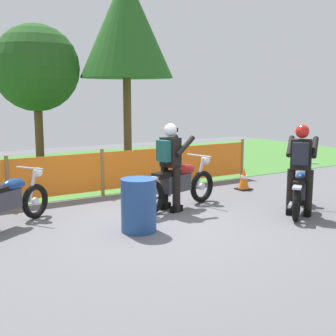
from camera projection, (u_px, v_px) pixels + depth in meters
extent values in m
cube|color=#5B5B60|center=(165.00, 225.00, 7.82)|extent=(24.00, 24.00, 0.02)
cube|color=#427A33|center=(49.00, 171.00, 13.26)|extent=(24.00, 7.73, 0.01)
cylinder|color=olive|center=(7.00, 182.00, 8.88)|extent=(0.08, 0.08, 1.05)
cylinder|color=olive|center=(102.00, 172.00, 9.94)|extent=(0.08, 0.08, 1.05)
cylinder|color=olive|center=(179.00, 165.00, 11.01)|extent=(0.08, 0.08, 1.05)
cylinder|color=olive|center=(242.00, 159.00, 12.07)|extent=(0.08, 0.08, 1.05)
cube|color=orange|center=(58.00, 176.00, 9.41)|extent=(1.95, 0.02, 0.85)
cube|color=orange|center=(143.00, 167.00, 10.47)|extent=(1.95, 0.02, 0.85)
cube|color=orange|center=(212.00, 161.00, 11.54)|extent=(1.95, 0.02, 0.85)
cylinder|color=brown|center=(39.00, 130.00, 15.14)|extent=(0.28, 0.28, 2.09)
sphere|color=#23511E|center=(36.00, 68.00, 14.81)|extent=(2.85, 2.85, 2.85)
cylinder|color=brown|center=(127.00, 118.00, 15.76)|extent=(0.28, 0.28, 2.79)
cone|color=#286023|center=(126.00, 25.00, 15.24)|extent=(3.20, 3.20, 3.55)
torus|color=black|center=(202.00, 186.00, 9.35)|extent=(0.68, 0.27, 0.67)
cylinder|color=silver|center=(202.00, 186.00, 9.35)|extent=(0.16, 0.10, 0.15)
torus|color=black|center=(151.00, 198.00, 8.32)|extent=(0.68, 0.27, 0.67)
cylinder|color=silver|center=(151.00, 198.00, 8.32)|extent=(0.16, 0.10, 0.15)
cube|color=#38383D|center=(176.00, 183.00, 8.77)|extent=(0.67, 0.39, 0.33)
ellipsoid|color=maroon|center=(184.00, 170.00, 8.90)|extent=(0.59, 0.37, 0.23)
cube|color=black|center=(167.00, 175.00, 8.55)|extent=(0.62, 0.36, 0.10)
cube|color=silver|center=(151.00, 178.00, 8.26)|extent=(0.41, 0.25, 0.04)
cylinder|color=silver|center=(200.00, 173.00, 9.26)|extent=(0.25, 0.11, 0.60)
sphere|color=white|center=(205.00, 160.00, 9.34)|extent=(0.23, 0.23, 0.19)
cylinder|color=silver|center=(199.00, 156.00, 9.17)|extent=(0.18, 0.62, 0.03)
cylinder|color=silver|center=(159.00, 197.00, 8.69)|extent=(0.58, 0.21, 0.07)
torus|color=black|center=(303.00, 191.00, 9.14)|extent=(0.54, 0.43, 0.59)
cylinder|color=silver|center=(303.00, 191.00, 9.14)|extent=(0.14, 0.12, 0.13)
torus|color=black|center=(297.00, 205.00, 7.95)|extent=(0.54, 0.43, 0.59)
cylinder|color=silver|center=(297.00, 205.00, 7.95)|extent=(0.14, 0.12, 0.13)
cube|color=#38383D|center=(300.00, 189.00, 8.47)|extent=(0.58, 0.51, 0.30)
ellipsoid|color=navy|center=(302.00, 177.00, 8.64)|extent=(0.52, 0.47, 0.20)
cube|color=black|center=(300.00, 182.00, 8.23)|extent=(0.54, 0.47, 0.09)
cube|color=silver|center=(297.00, 187.00, 7.89)|extent=(0.36, 0.32, 0.04)
cylinder|color=silver|center=(304.00, 178.00, 9.04)|extent=(0.20, 0.17, 0.53)
sphere|color=white|center=(305.00, 166.00, 9.15)|extent=(0.23, 0.23, 0.17)
cylinder|color=silver|center=(304.00, 163.00, 8.96)|extent=(0.35, 0.47, 0.03)
cylinder|color=silver|center=(291.00, 203.00, 8.30)|extent=(0.45, 0.35, 0.06)
torus|color=black|center=(35.00, 201.00, 8.15)|extent=(0.59, 0.43, 0.63)
cylinder|color=silver|center=(35.00, 201.00, 8.15)|extent=(0.15, 0.12, 0.14)
cube|color=#38383D|center=(4.00, 200.00, 7.46)|extent=(0.63, 0.52, 0.32)
ellipsoid|color=navy|center=(13.00, 185.00, 7.62)|extent=(0.56, 0.48, 0.22)
cylinder|color=silver|center=(32.00, 186.00, 8.05)|extent=(0.22, 0.17, 0.56)
sphere|color=white|center=(38.00, 172.00, 8.15)|extent=(0.25, 0.25, 0.18)
cylinder|color=silver|center=(30.00, 168.00, 7.96)|extent=(0.34, 0.52, 0.03)
cylinder|color=black|center=(165.00, 188.00, 8.78)|extent=(0.18, 0.18, 0.86)
cube|color=black|center=(165.00, 206.00, 8.84)|extent=(0.28, 0.17, 0.12)
cylinder|color=black|center=(176.00, 190.00, 8.56)|extent=(0.18, 0.18, 0.86)
cube|color=black|center=(176.00, 209.00, 8.62)|extent=(0.28, 0.17, 0.12)
cube|color=black|center=(170.00, 152.00, 8.56)|extent=(0.32, 0.41, 0.56)
cylinder|color=black|center=(169.00, 144.00, 8.82)|extent=(0.49, 0.21, 0.38)
cylinder|color=black|center=(185.00, 146.00, 8.51)|extent=(0.49, 0.21, 0.38)
sphere|color=silver|center=(170.00, 130.00, 8.49)|extent=(0.30, 0.30, 0.25)
cube|color=black|center=(174.00, 130.00, 8.56)|extent=(0.07, 0.18, 0.08)
cube|color=#194C47|center=(164.00, 151.00, 8.43)|extent=(0.22, 0.31, 0.40)
cylinder|color=black|center=(291.00, 192.00, 8.41)|extent=(0.21, 0.21, 0.86)
cube|color=black|center=(290.00, 211.00, 8.47)|extent=(0.27, 0.24, 0.12)
cylinder|color=black|center=(308.00, 193.00, 8.29)|extent=(0.21, 0.21, 0.86)
cube|color=black|center=(307.00, 212.00, 8.35)|extent=(0.27, 0.24, 0.12)
cube|color=black|center=(301.00, 154.00, 8.24)|extent=(0.41, 0.43, 0.56)
cylinder|color=black|center=(290.00, 146.00, 8.46)|extent=(0.45, 0.37, 0.38)
cylinder|color=black|center=(315.00, 147.00, 8.30)|extent=(0.45, 0.37, 0.38)
sphere|color=red|center=(302.00, 131.00, 8.17)|extent=(0.35, 0.35, 0.25)
cube|color=black|center=(303.00, 131.00, 8.26)|extent=(0.13, 0.16, 0.08)
cube|color=#1E232D|center=(301.00, 153.00, 8.07)|extent=(0.30, 0.32, 0.40)
cube|color=black|center=(244.00, 189.00, 10.65)|extent=(0.32, 0.32, 0.03)
cone|color=orange|center=(244.00, 178.00, 10.60)|extent=(0.26, 0.26, 0.50)
cylinder|color=white|center=(244.00, 177.00, 10.60)|extent=(0.15, 0.15, 0.06)
cylinder|color=navy|center=(139.00, 205.00, 7.34)|extent=(0.58, 0.58, 0.88)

